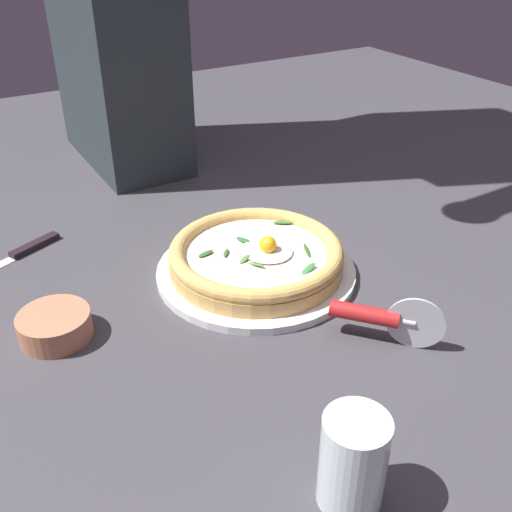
{
  "coord_description": "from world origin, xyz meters",
  "views": [
    {
      "loc": [
        -0.61,
        0.38,
        0.49
      ],
      "look_at": [
        0.04,
        0.0,
        0.03
      ],
      "focal_mm": 41.44,
      "sensor_mm": 36.0,
      "label": 1
    }
  ],
  "objects_px": {
    "side_bowl": "(55,326)",
    "table_knife": "(16,255)",
    "drinking_glass": "(352,467)",
    "pizza": "(256,256)",
    "pizza_cutter": "(379,317)"
  },
  "relations": [
    {
      "from": "side_bowl",
      "to": "table_knife",
      "type": "distance_m",
      "value": 0.23
    },
    {
      "from": "pizza",
      "to": "side_bowl",
      "type": "relative_size",
      "value": 2.78
    },
    {
      "from": "side_bowl",
      "to": "drinking_glass",
      "type": "xyz_separation_m",
      "value": [
        -0.38,
        -0.17,
        0.03
      ]
    },
    {
      "from": "pizza",
      "to": "table_knife",
      "type": "relative_size",
      "value": 1.2
    },
    {
      "from": "side_bowl",
      "to": "table_knife",
      "type": "bearing_deg",
      "value": 0.81
    },
    {
      "from": "pizza",
      "to": "drinking_glass",
      "type": "relative_size",
      "value": 2.57
    },
    {
      "from": "side_bowl",
      "to": "pizza_cutter",
      "type": "relative_size",
      "value": 0.8
    },
    {
      "from": "table_knife",
      "to": "drinking_glass",
      "type": "bearing_deg",
      "value": -163.97
    },
    {
      "from": "pizza",
      "to": "side_bowl",
      "type": "height_order",
      "value": "pizza"
    },
    {
      "from": "side_bowl",
      "to": "pizza",
      "type": "bearing_deg",
      "value": -90.89
    },
    {
      "from": "drinking_glass",
      "to": "side_bowl",
      "type": "bearing_deg",
      "value": 24.36
    },
    {
      "from": "pizza",
      "to": "pizza_cutter",
      "type": "distance_m",
      "value": 0.22
    },
    {
      "from": "pizza",
      "to": "table_knife",
      "type": "distance_m",
      "value": 0.38
    },
    {
      "from": "pizza_cutter",
      "to": "pizza",
      "type": "bearing_deg",
      "value": 14.06
    },
    {
      "from": "table_knife",
      "to": "drinking_glass",
      "type": "distance_m",
      "value": 0.64
    }
  ]
}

